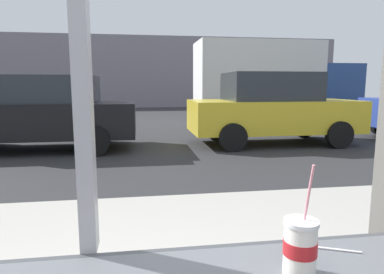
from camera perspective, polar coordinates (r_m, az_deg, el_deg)
name	(u,v)px	position (r m, az deg, el deg)	size (l,w,h in m)	color
ground_plane	(133,142)	(9.10, -9.77, -0.79)	(60.00, 60.00, 0.00)	#2D2D30
sidewalk_strip	(122,263)	(2.93, -11.68, -19.87)	(16.00, 2.80, 0.15)	#B2ADA3
building_facade_far	(135,72)	(23.75, -9.41, 10.64)	(28.00, 1.20, 4.72)	gray
soda_cup_right	(300,246)	(1.01, 17.59, -17.02)	(0.09, 0.09, 0.31)	white
loose_straw	(329,249)	(1.21, 21.86, -16.91)	(0.01, 0.01, 0.19)	white
parked_car_black	(38,112)	(8.49, -24.25, 3.78)	(4.42, 2.06, 1.68)	black
parked_car_yellow	(272,108)	(8.83, 13.26, 4.67)	(4.15, 1.93, 1.78)	gold
box_truck	(272,79)	(14.88, 13.18, 9.37)	(6.75, 2.44, 3.22)	silver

